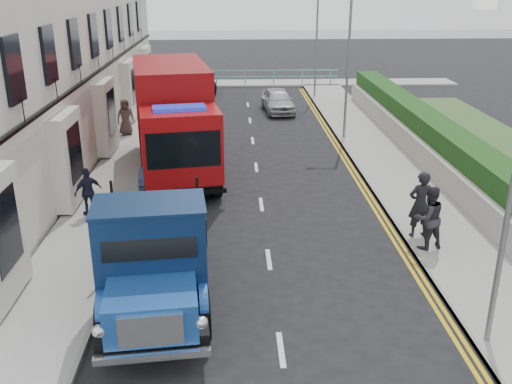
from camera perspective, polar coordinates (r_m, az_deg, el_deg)
name	(u,v)px	position (r m, az deg, el deg)	size (l,w,h in m)	color
ground	(274,298)	(13.85, 1.81, -10.58)	(120.00, 120.00, 0.00)	black
pavement_west	(122,176)	(22.40, -13.28, 1.58)	(2.40, 38.00, 0.12)	gray
pavement_east	(393,172)	(22.86, 13.54, 1.94)	(2.60, 38.00, 0.12)	gray
promenade	(245,83)	(41.43, -1.11, 10.82)	(30.00, 2.50, 0.12)	gray
sea_plane	(239,39)	(72.17, -1.72, 15.01)	(120.00, 120.00, 0.00)	#4C6067
garden_east	(444,151)	(23.21, 18.27, 3.92)	(1.45, 28.00, 1.75)	#B2AD9E
seafront_railing	(245,78)	(40.55, -1.09, 11.35)	(13.00, 0.08, 1.11)	#59B2A5
lamp_near	(510,162)	(11.50, 24.08, 2.73)	(1.23, 0.18, 7.00)	slate
lamp_mid	(346,53)	(26.49, 8.97, 13.56)	(1.23, 0.18, 7.00)	slate
lamp_far	(315,33)	(36.30, 5.90, 15.58)	(1.23, 0.18, 7.00)	slate
bedford_lorry	(153,265)	(12.79, -10.25, -7.21)	(2.86, 6.05, 2.77)	black
red_lorry	(173,117)	(22.23, -8.27, 7.47)	(3.93, 8.14, 4.09)	black
parked_car_front	(185,178)	(19.99, -7.08, 1.38)	(1.48, 3.68, 1.25)	black
parked_car_mid	(163,162)	(21.90, -9.32, 2.95)	(1.30, 3.71, 1.22)	#4C67A4
parked_car_rear	(195,135)	(25.28, -6.15, 5.64)	(1.87, 4.59, 1.33)	#A9A9AE
seafront_car_left	(193,81)	(38.92, -6.28, 10.93)	(2.16, 4.67, 1.30)	black
seafront_car_right	(278,100)	(32.57, 2.20, 9.14)	(1.55, 3.86, 1.32)	#A6A7AA
pedestrian_east_near	(420,204)	(16.95, 16.09, -1.19)	(0.72, 0.47, 1.97)	black
pedestrian_east_far	(429,218)	(16.30, 16.88, -2.46)	(0.88, 0.69, 1.81)	#2C2932
pedestrian_west_near	(88,192)	(18.61, -16.44, 0.04)	(0.90, 0.38, 1.54)	black
pedestrian_west_far	(125,117)	(27.89, -12.93, 7.32)	(0.83, 0.54, 1.71)	#3B2C2A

